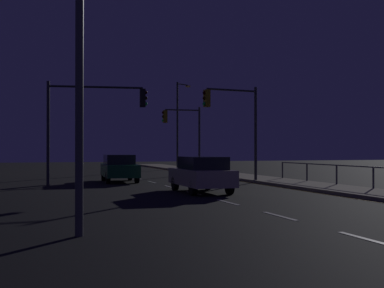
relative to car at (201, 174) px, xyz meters
name	(u,v)px	position (x,y,z in m)	size (l,w,h in m)	color
ground_plane	(191,193)	(-0.47, 0.09, -0.82)	(112.00, 112.00, 0.00)	black
sidewalk_right	(327,188)	(6.29, 0.09, -0.75)	(2.78, 77.00, 0.14)	gray
lane_markings_center	(170,187)	(-0.47, 3.59, -0.82)	(0.14, 50.00, 0.01)	silver
lane_edge_line	(252,183)	(4.66, 5.09, -0.82)	(0.14, 53.00, 0.01)	gold
car	(201,174)	(0.00, 0.00, 0.00)	(1.85, 4.41, 1.57)	beige
car_oncoming	(119,168)	(-2.17, 8.58, 0.00)	(2.03, 4.48, 1.57)	#14592D
traffic_light_far_center	(183,127)	(4.04, 16.58, 2.80)	(3.05, 0.34, 4.99)	#38383D
traffic_light_mid_right	(93,112)	(-4.08, 5.36, 3.00)	(5.07, 0.81, 5.34)	#38383D
traffic_light_far_right	(233,114)	(3.73, 5.53, 3.04)	(3.43, 0.69, 5.31)	#38383D
street_lamp_mid_block	(179,117)	(6.61, 26.59, 4.15)	(1.69, 1.17, 8.16)	#2D3033
street_lamp_median	(71,16)	(-6.41, -10.38, 3.93)	(1.54, 1.33, 8.00)	#4C4C51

